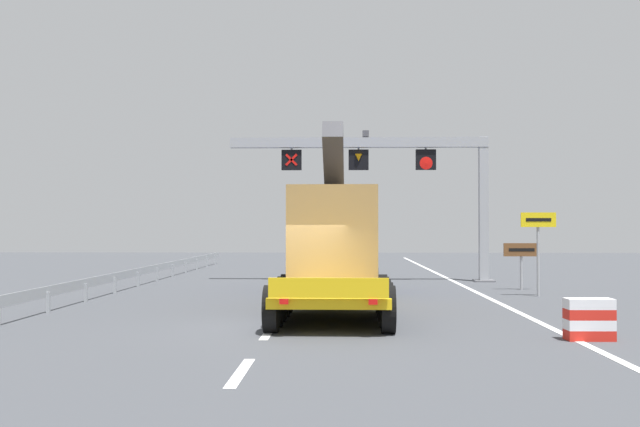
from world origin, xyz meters
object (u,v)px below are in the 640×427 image
object	(u,v)px
heavy_haul_truck_yellow	(336,241)
tourist_info_sign_brown	(521,255)
exit_sign_yellow	(538,235)
overhead_lane_gantry	(393,165)
crash_barrier_striped	(589,319)

from	to	relation	value
heavy_haul_truck_yellow	tourist_info_sign_brown	xyz separation A→B (m)	(7.20, 5.18, -0.61)
exit_sign_yellow	overhead_lane_gantry	bearing A→B (deg)	121.86
overhead_lane_gantry	heavy_haul_truck_yellow	distance (m)	10.55
tourist_info_sign_brown	overhead_lane_gantry	bearing A→B (deg)	136.14
exit_sign_yellow	heavy_haul_truck_yellow	bearing A→B (deg)	-162.40
exit_sign_yellow	crash_barrier_striped	distance (m)	10.87
overhead_lane_gantry	tourist_info_sign_brown	size ratio (longest dim) A/B	6.53
overhead_lane_gantry	heavy_haul_truck_yellow	bearing A→B (deg)	-104.38
heavy_haul_truck_yellow	tourist_info_sign_brown	size ratio (longest dim) A/B	7.73
heavy_haul_truck_yellow	tourist_info_sign_brown	distance (m)	8.89
exit_sign_yellow	tourist_info_sign_brown	bearing A→B (deg)	88.37
overhead_lane_gantry	crash_barrier_striped	bearing A→B (deg)	-80.50
overhead_lane_gantry	tourist_info_sign_brown	distance (m)	7.61
heavy_haul_truck_yellow	crash_barrier_striped	distance (m)	10.12
overhead_lane_gantry	crash_barrier_striped	size ratio (longest dim) A/B	11.78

